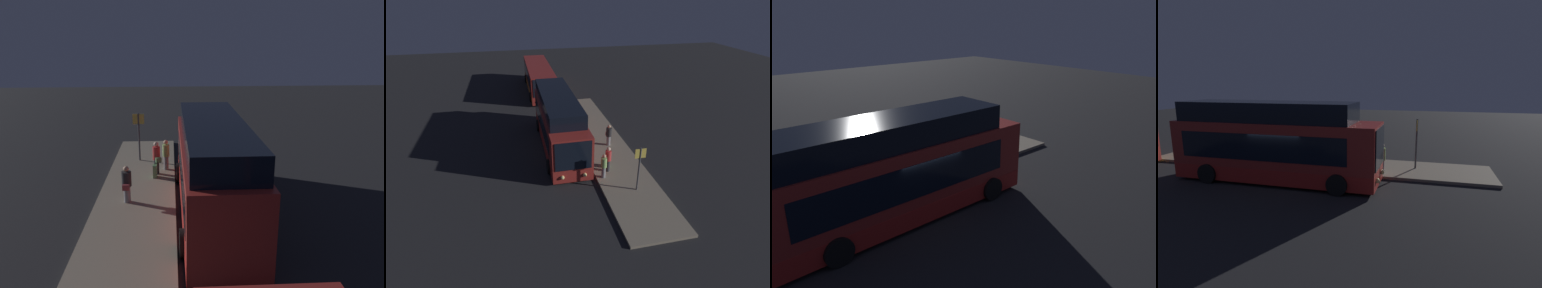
{
  "view_description": "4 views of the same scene",
  "coord_description": "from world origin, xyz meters",
  "views": [
    {
      "loc": [
        -14.29,
        1.72,
        6.85
      ],
      "look_at": [
        3.02,
        0.74,
        1.9
      ],
      "focal_mm": 35.0,
      "sensor_mm": 36.0,
      "label": 1
    },
    {
      "loc": [
        18.94,
        -2.82,
        10.46
      ],
      "look_at": [
        3.02,
        0.74,
        1.9
      ],
      "focal_mm": 28.0,
      "sensor_mm": 36.0,
      "label": 2
    },
    {
      "loc": [
        -7.03,
        -10.71,
        7.19
      ],
      "look_at": [
        3.02,
        0.74,
        1.9
      ],
      "focal_mm": 35.0,
      "sensor_mm": 36.0,
      "label": 3
    },
    {
      "loc": [
        6.55,
        -12.69,
        4.74
      ],
      "look_at": [
        3.02,
        0.74,
        1.9
      ],
      "focal_mm": 28.0,
      "sensor_mm": 36.0,
      "label": 4
    }
  ],
  "objects": [
    {
      "name": "sign_post",
      "position": [
        6.0,
        3.54,
        1.85
      ],
      "size": [
        0.1,
        0.63,
        2.71
      ],
      "color": "#4C4C51",
      "rests_on": "platform"
    },
    {
      "name": "bus_lead",
      "position": [
        -0.57,
        0.14,
        1.72
      ],
      "size": [
        10.17,
        2.75,
        3.87
      ],
      "color": "maroon",
      "rests_on": "ground"
    },
    {
      "name": "platform",
      "position": [
        0.0,
        3.29,
        0.07
      ],
      "size": [
        20.0,
        3.38,
        0.15
      ],
      "color": "gray",
      "rests_on": "ground"
    },
    {
      "name": "passenger_boarding",
      "position": [
        0.37,
        3.62,
        0.99
      ],
      "size": [
        0.58,
        0.42,
        1.6
      ],
      "rotation": [
        0.0,
        0.0,
        1.55
      ],
      "color": "gray",
      "rests_on": "platform"
    },
    {
      "name": "passenger_waiting",
      "position": [
        4.37,
        2.03,
        1.01
      ],
      "size": [
        0.5,
        0.5,
        1.6
      ],
      "rotation": [
        0.0,
        0.0,
        2.54
      ],
      "color": "gray",
      "rests_on": "platform"
    },
    {
      "name": "ground",
      "position": [
        0.0,
        0.0,
        0.0
      ],
      "size": [
        80.0,
        80.0,
        0.0
      ],
      "primitive_type": "plane",
      "color": "#232326"
    },
    {
      "name": "passenger_with_bags",
      "position": [
        3.72,
        2.5,
        1.05
      ],
      "size": [
        0.63,
        0.51,
        1.69
      ],
      "rotation": [
        0.0,
        0.0,
        1.96
      ],
      "color": "#2D2D33",
      "rests_on": "platform"
    },
    {
      "name": "bus_second",
      "position": [
        -14.54,
        0.14,
        1.41
      ],
      "size": [
        11.21,
        2.81,
        2.84
      ],
      "color": "maroon",
      "rests_on": "ground"
    },
    {
      "name": "suitcase",
      "position": [
        3.24,
        2.57,
        0.47
      ],
      "size": [
        0.37,
        0.2,
        0.88
      ],
      "color": "#598C59",
      "rests_on": "platform"
    }
  ]
}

